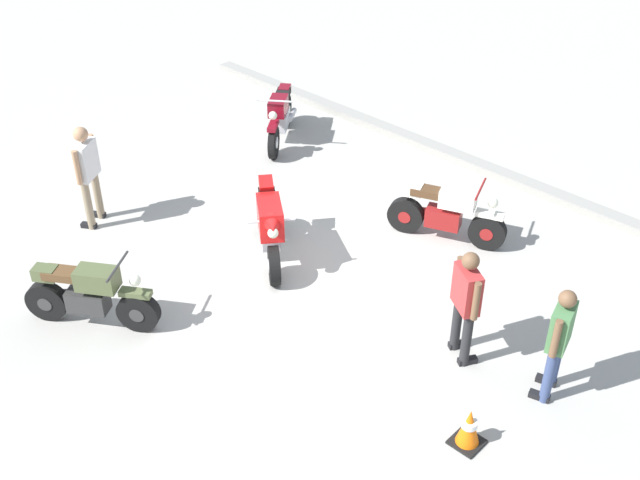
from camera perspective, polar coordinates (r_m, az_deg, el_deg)
The scene contains 10 objects.
ground_plane at distance 12.16m, azimuth -1.86°, elevation -1.97°, with size 40.00×40.00×0.00m, color #ADAAA3.
curb_edge at distance 15.20m, azimuth 10.56°, elevation 5.70°, with size 14.00×0.30×0.15m, color gray.
motorcycle_maroon_cruiser at distance 15.67m, azimuth -2.92°, elevation 8.97°, with size 1.32×1.76×1.09m.
motorcycle_olive_vintage at distance 11.25m, azimuth -16.42°, elevation -3.90°, with size 1.72×1.20×1.07m.
motorcycle_cream_vintage at distance 12.70m, azimuth 9.17°, elevation 1.93°, with size 1.87×0.94×1.07m.
motorcycle_red_sportbike at distance 12.08m, azimuth -3.66°, elevation 1.09°, with size 1.64×1.37×1.14m.
person_in_green_shirt at distance 9.91m, azimuth 16.99°, elevation -6.82°, with size 0.40×0.63×1.61m.
person_in_red_shirt at distance 10.15m, azimuth 10.56°, elevation -4.29°, with size 0.59×0.49×1.67m.
person_in_white_shirt at distance 13.24m, azimuth -16.60°, elevation 4.96°, with size 0.50×0.62×1.76m.
traffic_cone at distance 9.50m, azimuth 10.79°, elevation -13.26°, with size 0.36×0.36×0.53m.
Camera 1 is at (7.06, -6.86, 7.14)m, focal length 43.96 mm.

